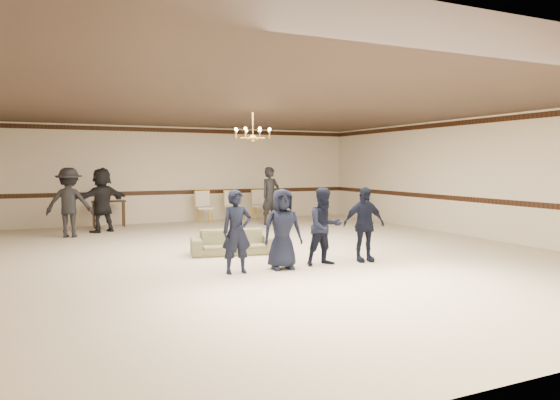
{
  "coord_description": "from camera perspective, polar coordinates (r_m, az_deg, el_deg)",
  "views": [
    {
      "loc": [
        -4.45,
        -10.15,
        1.95
      ],
      "look_at": [
        0.0,
        -0.5,
        1.21
      ],
      "focal_mm": 32.92,
      "sensor_mm": 36.0,
      "label": 1
    }
  ],
  "objects": [
    {
      "name": "crown_molding",
      "position": [
        17.74,
        -10.29,
        7.59
      ],
      "size": [
        12.0,
        0.02,
        0.14
      ],
      "primitive_type": "cube",
      "color": "black",
      "rests_on": "wall_back"
    },
    {
      "name": "boy_b",
      "position": [
        9.52,
        0.28,
        -3.25
      ],
      "size": [
        0.78,
        0.56,
        1.5
      ],
      "primitive_type": "imported",
      "rotation": [
        0.0,
        0.0,
        -0.12
      ],
      "color": "black",
      "rests_on": "floor"
    },
    {
      "name": "chandelier",
      "position": [
        12.04,
        -3.04,
        8.4
      ],
      "size": [
        0.94,
        0.94,
        0.89
      ],
      "primitive_type": null,
      "color": "gold",
      "rests_on": "ceiling"
    },
    {
      "name": "banquet_chair_right",
      "position": [
        17.8,
        -2.21,
        -0.6
      ],
      "size": [
        0.55,
        0.55,
        1.04
      ],
      "primitive_type": null,
      "rotation": [
        0.0,
        0.0,
        0.1
      ],
      "color": "beige",
      "rests_on": "floor"
    },
    {
      "name": "boy_c",
      "position": [
        9.93,
        4.99,
        -2.96
      ],
      "size": [
        0.73,
        0.57,
        1.5
      ],
      "primitive_type": "imported",
      "rotation": [
        0.0,
        0.0,
        0.0
      ],
      "color": "black",
      "rests_on": "floor"
    },
    {
      "name": "adult_left",
      "position": [
        14.78,
        -22.38,
        -0.26
      ],
      "size": [
        1.33,
        0.96,
        1.86
      ],
      "primitive_type": "imported",
      "rotation": [
        0.0,
        0.0,
        2.9
      ],
      "color": "black",
      "rests_on": "floor"
    },
    {
      "name": "adult_mid",
      "position": [
        15.54,
        -19.17,
        0.02
      ],
      "size": [
        1.79,
        1.26,
        1.86
      ],
      "primitive_type": "imported",
      "rotation": [
        0.0,
        0.0,
        3.6
      ],
      "color": "black",
      "rests_on": "floor"
    },
    {
      "name": "chair_rail",
      "position": [
        17.73,
        -10.2,
        0.87
      ],
      "size": [
        12.0,
        0.02,
        0.14
      ],
      "primitive_type": "cube",
      "color": "black",
      "rests_on": "wall_back"
    },
    {
      "name": "adult_right",
      "position": [
        16.45,
        -1.06,
        0.45
      ],
      "size": [
        0.77,
        0.61,
        1.86
      ],
      "primitive_type": "imported",
      "rotation": [
        0.0,
        0.0,
        0.28
      ],
      "color": "black",
      "rests_on": "floor"
    },
    {
      "name": "boy_d",
      "position": [
        10.4,
        9.31,
        -2.68
      ],
      "size": [
        0.92,
        0.49,
        1.5
      ],
      "primitive_type": "imported",
      "rotation": [
        0.0,
        0.0,
        -0.15
      ],
      "color": "black",
      "rests_on": "floor"
    },
    {
      "name": "banquet_chair_mid",
      "position": [
        17.44,
        -5.25,
        -0.71
      ],
      "size": [
        0.51,
        0.51,
        1.04
      ],
      "primitive_type": null,
      "rotation": [
        0.0,
        0.0,
        -0.02
      ],
      "color": "beige",
      "rests_on": "floor"
    },
    {
      "name": "room",
      "position": [
        11.09,
        -1.11,
        2.19
      ],
      "size": [
        12.01,
        14.01,
        3.21
      ],
      "color": "beige",
      "rests_on": "ground"
    },
    {
      "name": "boy_a",
      "position": [
        9.18,
        -4.83,
        -3.53
      ],
      "size": [
        0.56,
        0.38,
        1.5
      ],
      "primitive_type": "imported",
      "rotation": [
        0.0,
        0.0,
        -0.03
      ],
      "color": "black",
      "rests_on": "floor"
    },
    {
      "name": "console_table",
      "position": [
        16.76,
        -18.48,
        -1.46
      ],
      "size": [
        1.0,
        0.46,
        0.83
      ],
      "primitive_type": "cube",
      "rotation": [
        0.0,
        0.0,
        0.04
      ],
      "color": "#341E11",
      "rests_on": "floor"
    },
    {
      "name": "banquet_chair_left",
      "position": [
        17.14,
        -8.4,
        -0.82
      ],
      "size": [
        0.54,
        0.54,
        1.04
      ],
      "primitive_type": null,
      "rotation": [
        0.0,
        0.0,
        -0.07
      ],
      "color": "beige",
      "rests_on": "floor"
    },
    {
      "name": "settee",
      "position": [
        11.21,
        -5.24,
        -4.67
      ],
      "size": [
        1.9,
        1.04,
        0.53
      ],
      "primitive_type": "imported",
      "rotation": [
        0.0,
        0.0,
        -0.19
      ],
      "color": "olive",
      "rests_on": "floor"
    }
  ]
}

